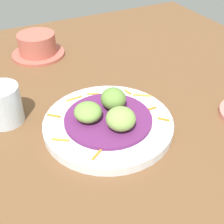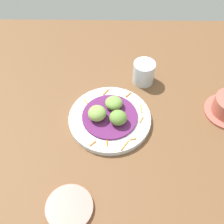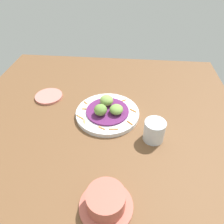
% 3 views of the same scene
% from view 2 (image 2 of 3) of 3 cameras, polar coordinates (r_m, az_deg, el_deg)
% --- Properties ---
extents(table_surface, '(1.10, 1.10, 0.02)m').
position_cam_2_polar(table_surface, '(0.86, 2.43, -3.41)').
color(table_surface, brown).
rests_on(table_surface, ground).
extents(main_plate, '(0.25, 0.25, 0.02)m').
position_cam_2_polar(main_plate, '(0.85, -0.45, -1.38)').
color(main_plate, silver).
rests_on(main_plate, table_surface).
extents(cabbage_bed, '(0.17, 0.17, 0.01)m').
position_cam_2_polar(cabbage_bed, '(0.84, -0.45, -0.88)').
color(cabbage_bed, '#60235B').
rests_on(cabbage_bed, main_plate).
extents(carrot_garnish, '(0.23, 0.19, 0.00)m').
position_cam_2_polar(carrot_garnish, '(0.84, 1.19, -1.27)').
color(carrot_garnish, orange).
rests_on(carrot_garnish, main_plate).
extents(guac_scoop_left, '(0.05, 0.06, 0.04)m').
position_cam_2_polar(guac_scoop_left, '(0.81, 1.25, -1.41)').
color(guac_scoop_left, olive).
rests_on(guac_scoop_left, cabbage_bed).
extents(guac_scoop_center, '(0.05, 0.05, 0.03)m').
position_cam_2_polar(guac_scoop_center, '(0.85, 0.38, 1.82)').
color(guac_scoop_center, '#759E47').
rests_on(guac_scoop_center, cabbage_bed).
extents(guac_scoop_right, '(0.07, 0.07, 0.04)m').
position_cam_2_polar(guac_scoop_right, '(0.82, -3.01, -0.26)').
color(guac_scoop_right, '#84A851').
rests_on(guac_scoop_right, cabbage_bed).
extents(side_plate_small, '(0.12, 0.12, 0.01)m').
position_cam_2_polar(side_plate_small, '(0.73, -8.59, -18.48)').
color(side_plate_small, tan).
rests_on(side_plate_small, table_surface).
extents(water_glass, '(0.07, 0.07, 0.08)m').
position_cam_2_polar(water_glass, '(0.95, 6.41, 7.91)').
color(water_glass, silver).
rests_on(water_glass, table_surface).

